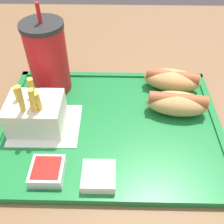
{
  "coord_description": "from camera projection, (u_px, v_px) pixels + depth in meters",
  "views": [
    {
      "loc": [
        -0.0,
        -0.34,
        1.13
      ],
      "look_at": [
        -0.01,
        -0.02,
        0.81
      ],
      "focal_mm": 42.0,
      "sensor_mm": 36.0,
      "label": 1
    }
  ],
  "objects": [
    {
      "name": "food_tray",
      "position": [
        112.0,
        125.0,
        0.48
      ],
      "size": [
        0.4,
        0.3,
        0.01
      ],
      "color": "#197233",
      "rests_on": "dining_table"
    },
    {
      "name": "fries_carton",
      "position": [
        38.0,
        113.0,
        0.45
      ],
      "size": [
        0.09,
        0.08,
        0.11
      ],
      "color": "silver",
      "rests_on": "food_tray"
    },
    {
      "name": "dining_table",
      "position": [
        116.0,
        211.0,
        0.77
      ],
      "size": [
        1.24,
        1.06,
        0.77
      ],
      "color": "brown",
      "rests_on": "ground_plane"
    },
    {
      "name": "hot_dog_near",
      "position": [
        179.0,
        103.0,
        0.48
      ],
      "size": [
        0.12,
        0.07,
        0.04
      ],
      "color": "tan",
      "rests_on": "food_tray"
    },
    {
      "name": "sauce_cup_mayo",
      "position": [
        101.0,
        177.0,
        0.38
      ],
      "size": [
        0.05,
        0.05,
        0.02
      ],
      "color": "silver",
      "rests_on": "food_tray"
    },
    {
      "name": "paper_napkin",
      "position": [
        48.0,
        125.0,
        0.47
      ],
      "size": [
        0.12,
        0.1,
        0.0
      ],
      "color": "white",
      "rests_on": "food_tray"
    },
    {
      "name": "soda_cup",
      "position": [
        49.0,
        58.0,
        0.5
      ],
      "size": [
        0.08,
        0.08,
        0.18
      ],
      "color": "red",
      "rests_on": "food_tray"
    },
    {
      "name": "hot_dog_far",
      "position": [
        173.0,
        80.0,
        0.53
      ],
      "size": [
        0.12,
        0.07,
        0.04
      ],
      "color": "tan",
      "rests_on": "food_tray"
    },
    {
      "name": "sauce_cup_ketchup",
      "position": [
        50.0,
        171.0,
        0.39
      ],
      "size": [
        0.05,
        0.05,
        0.02
      ],
      "color": "silver",
      "rests_on": "food_tray"
    }
  ]
}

